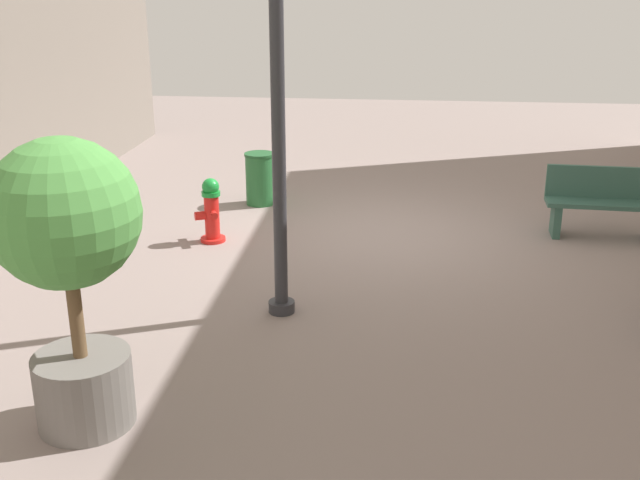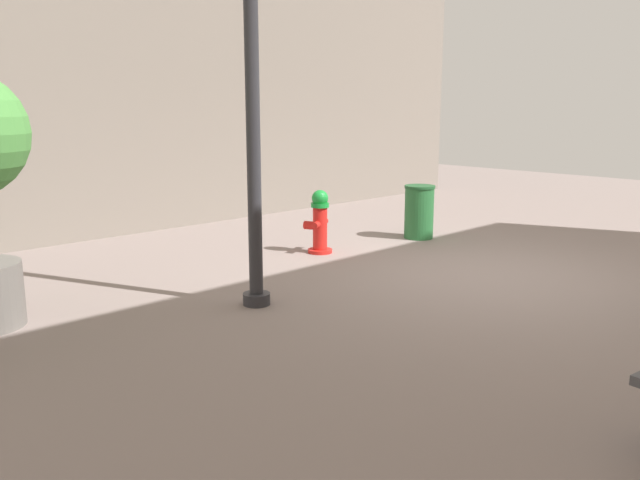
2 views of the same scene
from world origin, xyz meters
name	(u,v)px [view 2 (image 2 of 2)]	position (x,y,z in m)	size (l,w,h in m)	color
ground_plane	(484,276)	(0.00, 0.00, 0.00)	(23.40, 23.40, 0.00)	gray
fire_hydrant	(320,222)	(2.27, 0.55, 0.44)	(0.40, 0.42, 0.87)	red
street_lamp	(251,32)	(1.00, 2.68, 2.68)	(0.36, 0.36, 4.37)	#2D2D33
trash_bin	(419,212)	(1.94, -1.24, 0.41)	(0.46, 0.46, 0.81)	#266633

